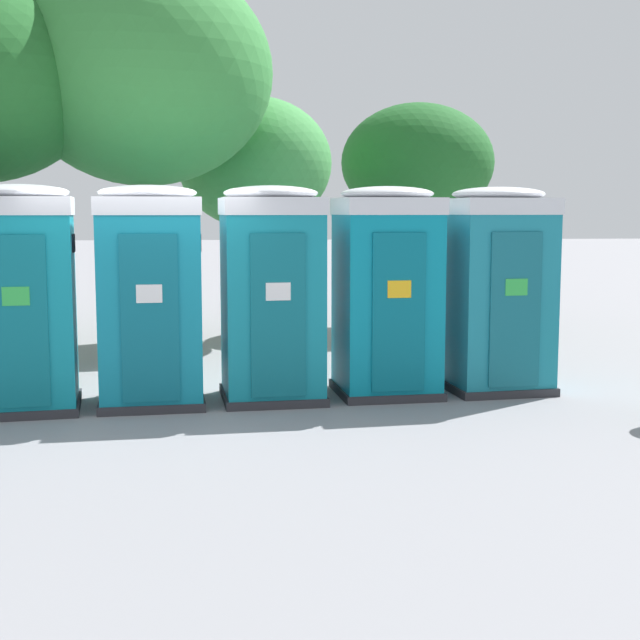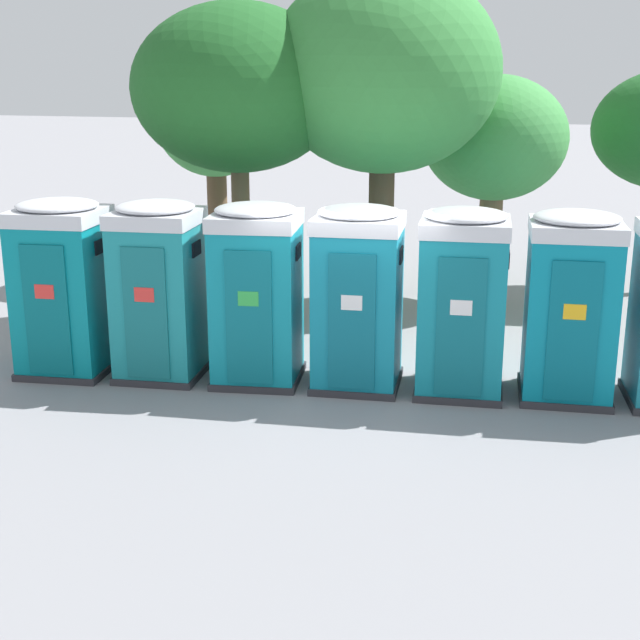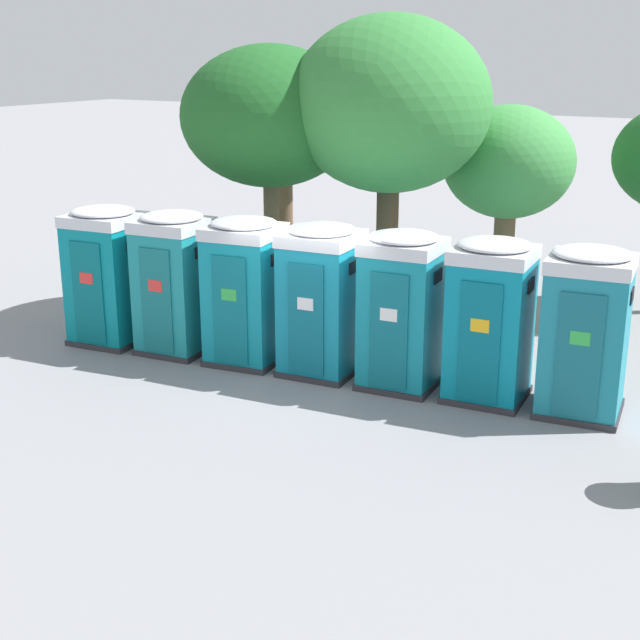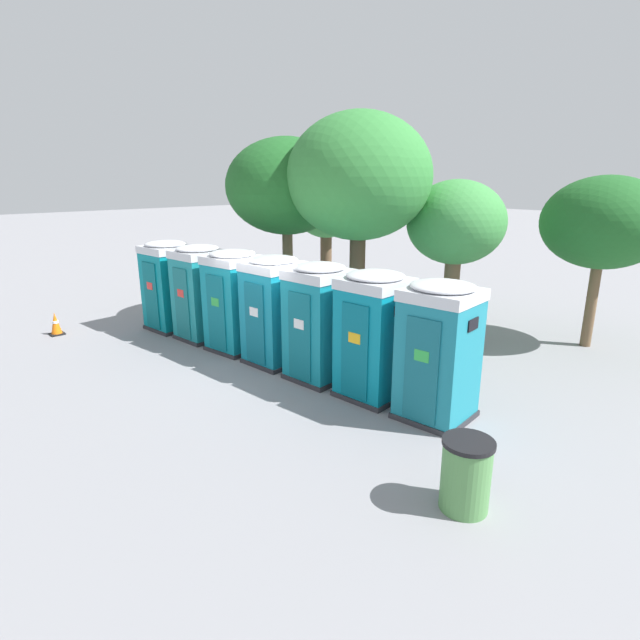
# 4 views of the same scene
# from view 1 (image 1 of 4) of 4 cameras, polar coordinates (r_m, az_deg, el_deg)

# --- Properties ---
(ground_plane) EXTENTS (120.00, 120.00, 0.00)m
(ground_plane) POSITION_cam_1_polar(r_m,az_deg,el_deg) (10.86, -10.71, -5.05)
(ground_plane) COLOR gray
(portapotty_2) EXTENTS (1.35, 1.35, 2.54)m
(portapotty_2) POSITION_cam_1_polar(r_m,az_deg,el_deg) (10.52, -18.57, 1.38)
(portapotty_2) COLOR #2D2D33
(portapotty_2) RESTS_ON ground
(portapotty_3) EXTENTS (1.29, 1.29, 2.54)m
(portapotty_3) POSITION_cam_1_polar(r_m,az_deg,el_deg) (10.46, -10.84, 1.59)
(portapotty_3) COLOR #2D2D33
(portapotty_3) RESTS_ON ground
(portapotty_4) EXTENTS (1.28, 1.29, 2.54)m
(portapotty_4) POSITION_cam_1_polar(r_m,az_deg,el_deg) (10.55, -3.12, 1.75)
(portapotty_4) COLOR #2D2D33
(portapotty_4) RESTS_ON ground
(portapotty_5) EXTENTS (1.29, 1.29, 2.54)m
(portapotty_5) POSITION_cam_1_polar(r_m,az_deg,el_deg) (10.87, 4.27, 1.89)
(portapotty_5) COLOR #2D2D33
(portapotty_5) RESTS_ON ground
(portapotty_6) EXTENTS (1.34, 1.32, 2.54)m
(portapotty_6) POSITION_cam_1_polar(r_m,az_deg,el_deg) (11.32, 11.21, 1.98)
(portapotty_6) COLOR #2D2D33
(portapotty_6) RESTS_ON ground
(street_tree_1) EXTENTS (2.64, 2.64, 4.19)m
(street_tree_1) POSITION_cam_1_polar(r_m,az_deg,el_deg) (15.58, -4.19, 9.80)
(street_tree_1) COLOR brown
(street_tree_1) RESTS_ON ground
(street_tree_2) EXTENTS (3.79, 3.79, 5.89)m
(street_tree_2) POSITION_cam_1_polar(r_m,az_deg,el_deg) (13.69, -11.26, 15.14)
(street_tree_2) COLOR #4C3826
(street_tree_2) RESTS_ON ground
(street_tree_4) EXTENTS (2.93, 2.93, 4.30)m
(street_tree_4) POSITION_cam_1_polar(r_m,az_deg,el_deg) (17.48, 6.25, 9.92)
(street_tree_4) COLOR brown
(street_tree_4) RESTS_ON ground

